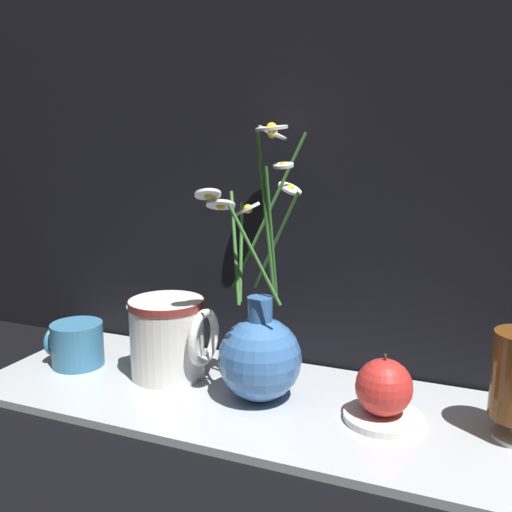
# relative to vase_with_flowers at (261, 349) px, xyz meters

# --- Properties ---
(ground_plane) EXTENTS (6.00, 6.00, 0.00)m
(ground_plane) POSITION_rel_vase_with_flowers_xyz_m (-0.01, -0.00, -0.09)
(ground_plane) COLOR black
(shelf) EXTENTS (0.87, 0.30, 0.01)m
(shelf) POSITION_rel_vase_with_flowers_xyz_m (-0.01, -0.00, -0.08)
(shelf) COLOR #B2B7BC
(shelf) RESTS_ON ground_plane
(backdrop_wall) EXTENTS (1.37, 0.02, 1.10)m
(backdrop_wall) POSITION_rel_vase_with_flowers_xyz_m (-0.01, 0.16, 0.46)
(backdrop_wall) COLOR black
(backdrop_wall) RESTS_ON ground_plane
(vase_with_flowers) EXTENTS (0.15, 0.22, 0.40)m
(vase_with_flowers) POSITION_rel_vase_with_flowers_xyz_m (0.00, 0.00, 0.00)
(vase_with_flowers) COLOR #3F72B7
(vase_with_flowers) RESTS_ON shelf
(yellow_mug) EXTENTS (0.10, 0.09, 0.07)m
(yellow_mug) POSITION_rel_vase_with_flowers_xyz_m (-0.34, -0.01, -0.04)
(yellow_mug) COLOR teal
(yellow_mug) RESTS_ON shelf
(ceramic_pitcher) EXTENTS (0.15, 0.12, 0.14)m
(ceramic_pitcher) POSITION_rel_vase_with_flowers_xyz_m (-0.17, 0.02, -0.01)
(ceramic_pitcher) COLOR white
(ceramic_pitcher) RESTS_ON shelf
(saucer_plate) EXTENTS (0.11, 0.11, 0.01)m
(saucer_plate) POSITION_rel_vase_with_flowers_xyz_m (0.18, -0.00, -0.07)
(saucer_plate) COLOR white
(saucer_plate) RESTS_ON shelf
(orange_fruit) EXTENTS (0.08, 0.08, 0.09)m
(orange_fruit) POSITION_rel_vase_with_flowers_xyz_m (0.18, -0.00, -0.03)
(orange_fruit) COLOR red
(orange_fruit) RESTS_ON saucer_plate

